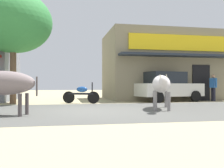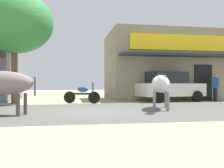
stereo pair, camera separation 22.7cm
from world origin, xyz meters
The scene contains 8 objects.
ground centered at (0.00, 0.00, 0.00)m, with size 80.00×80.00×0.00m, color tan.
asphalt_road centered at (0.00, 0.00, 0.00)m, with size 72.00×6.44×0.00m, color #50504C.
storefront_right_club centered at (5.59, 7.05, 2.16)m, with size 7.45×5.64×4.31m.
roadside_tree centered at (-3.35, 4.10, 3.97)m, with size 3.76×3.76×5.49m.
parked_hatchback_car centered at (4.75, 4.41, 0.84)m, with size 3.92×2.44×1.64m.
parked_motorcycle centered at (-0.05, 3.72, 0.47)m, with size 1.78×0.74×1.05m.
cow_far_dark centered at (2.67, 0.06, 0.94)m, with size 1.38×2.82×1.28m.
pedestrian_by_shop centered at (7.42, 4.07, 0.88)m, with size 0.48×0.61×1.52m.
Camera 2 is at (-0.77, -9.03, 0.90)m, focal length 40.83 mm.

